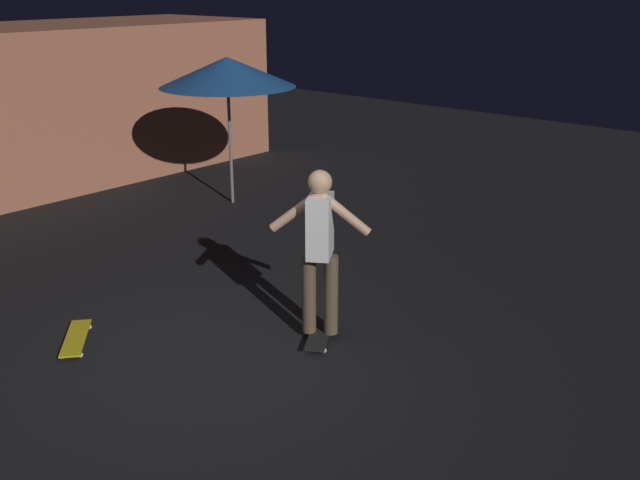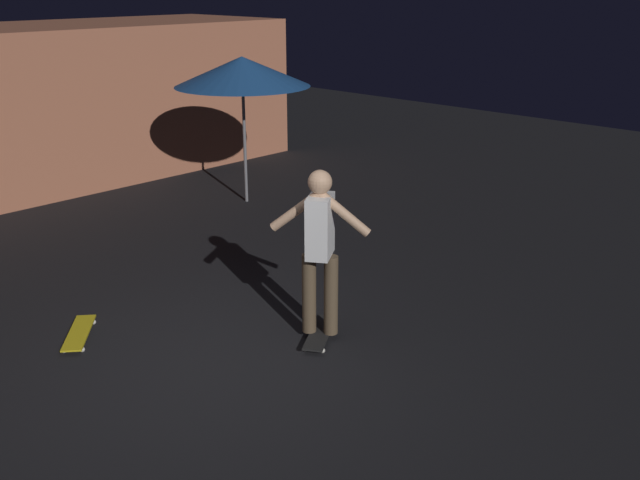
{
  "view_description": "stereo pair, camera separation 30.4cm",
  "coord_description": "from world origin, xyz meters",
  "px_view_note": "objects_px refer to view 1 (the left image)",
  "views": [
    {
      "loc": [
        -3.76,
        -4.62,
        3.41
      ],
      "look_at": [
        1.17,
        -0.33,
        1.05
      ],
      "focal_mm": 40.72,
      "sensor_mm": 36.0,
      "label": 1
    },
    {
      "loc": [
        -3.56,
        -4.85,
        3.41
      ],
      "look_at": [
        1.17,
        -0.33,
        1.05
      ],
      "focal_mm": 40.72,
      "sensor_mm": 36.0,
      "label": 2
    }
  ],
  "objects_px": {
    "skateboard_ridden": "(320,333)",
    "skateboard_spare": "(76,338)",
    "patio_umbrella": "(227,72)",
    "skater": "(320,241)"
  },
  "relations": [
    {
      "from": "skateboard_spare",
      "to": "patio_umbrella",
      "type": "bearing_deg",
      "value": 29.28
    },
    {
      "from": "skateboard_ridden",
      "to": "patio_umbrella",
      "type": "bearing_deg",
      "value": 57.71
    },
    {
      "from": "skateboard_ridden",
      "to": "skater",
      "type": "height_order",
      "value": "skater"
    },
    {
      "from": "patio_umbrella",
      "to": "skateboard_spare",
      "type": "bearing_deg",
      "value": -150.72
    },
    {
      "from": "patio_umbrella",
      "to": "skateboard_spare",
      "type": "height_order",
      "value": "patio_umbrella"
    },
    {
      "from": "patio_umbrella",
      "to": "skater",
      "type": "xyz_separation_m",
      "value": [
        -2.63,
        -4.17,
        -1.04
      ]
    },
    {
      "from": "skateboard_ridden",
      "to": "skateboard_spare",
      "type": "distance_m",
      "value": 2.42
    },
    {
      "from": "patio_umbrella",
      "to": "skater",
      "type": "relative_size",
      "value": 1.38
    },
    {
      "from": "patio_umbrella",
      "to": "skateboard_spare",
      "type": "xyz_separation_m",
      "value": [
        -4.31,
        -2.42,
        -2.02
      ]
    },
    {
      "from": "patio_umbrella",
      "to": "skateboard_ridden",
      "type": "xyz_separation_m",
      "value": [
        -2.63,
        -4.17,
        -2.02
      ]
    }
  ]
}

